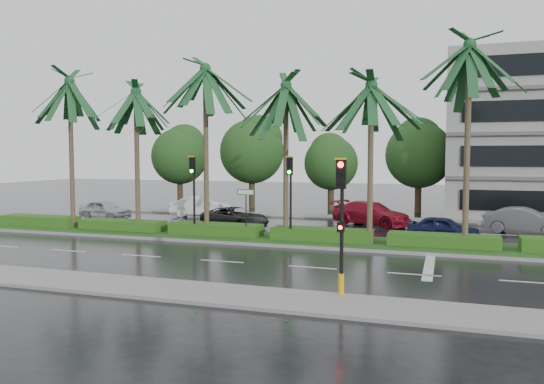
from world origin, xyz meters
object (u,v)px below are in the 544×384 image
(car_red, at_px, (371,213))
(car_grey, at_px, (525,221))
(signal_median_left, at_px, (193,184))
(car_white, at_px, (201,206))
(car_darkgrey, at_px, (235,217))
(street_sign, at_px, (246,201))
(car_blue, at_px, (443,228))
(car_silver, at_px, (105,210))
(signal_near, at_px, (341,221))

(car_red, distance_m, car_grey, 9.04)
(signal_median_left, distance_m, car_white, 10.78)
(signal_median_left, relative_size, car_white, 0.97)
(car_darkgrey, bearing_deg, car_red, -45.50)
(street_sign, bearing_deg, car_grey, 27.42)
(signal_median_left, xyz_separation_m, car_blue, (13.00, 3.70, -2.36))
(signal_median_left, height_order, car_silver, signal_median_left)
(car_red, distance_m, car_blue, 6.64)
(car_white, height_order, car_red, car_red)
(car_silver, height_order, car_blue, car_silver)
(car_blue, bearing_deg, car_silver, 95.17)
(signal_near, xyz_separation_m, car_red, (-1.50, 18.27, -1.73))
(signal_median_left, bearing_deg, car_blue, 15.89)
(car_silver, xyz_separation_m, car_white, (5.74, 3.70, 0.07))
(car_darkgrey, bearing_deg, car_blue, -75.86)
(car_red, relative_size, car_blue, 1.41)
(car_silver, relative_size, car_red, 0.75)
(car_silver, height_order, car_red, car_red)
(street_sign, xyz_separation_m, car_red, (5.50, 8.40, -1.35))
(car_darkgrey, bearing_deg, street_sign, -132.44)
(car_grey, bearing_deg, street_sign, 131.09)
(car_silver, height_order, car_darkgrey, car_silver)
(signal_near, height_order, car_white, signal_near)
(signal_near, height_order, car_silver, signal_near)
(signal_near, relative_size, car_grey, 0.96)
(car_white, xyz_separation_m, car_blue, (17.25, -5.95, -0.10))
(street_sign, height_order, car_white, street_sign)
(signal_near, xyz_separation_m, car_silver, (-20.00, 15.64, -1.83))
(car_darkgrey, distance_m, car_red, 8.86)
(car_white, height_order, car_darkgrey, car_white)
(street_sign, relative_size, car_silver, 0.65)
(street_sign, distance_m, car_darkgrey, 5.43)
(signal_near, distance_m, car_blue, 13.85)
(car_blue, bearing_deg, car_red, 53.44)
(street_sign, distance_m, car_silver, 14.29)
(car_red, bearing_deg, street_sign, 170.65)
(car_silver, bearing_deg, signal_median_left, -110.50)
(signal_near, bearing_deg, car_grey, 66.67)
(street_sign, bearing_deg, car_silver, 156.07)
(signal_median_left, relative_size, car_blue, 1.16)
(street_sign, xyz_separation_m, car_blue, (10.00, 3.52, -1.48))
(car_white, distance_m, car_blue, 18.25)
(street_sign, bearing_deg, car_red, 56.78)
(car_silver, height_order, car_white, car_white)
(car_darkgrey, bearing_deg, signal_near, -127.67)
(signal_median_left, bearing_deg, car_red, 45.27)
(car_grey, bearing_deg, car_blue, 145.32)
(car_white, relative_size, car_grey, 0.99)
(car_white, distance_m, car_red, 12.80)
(car_white, distance_m, car_darkgrey, 6.81)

